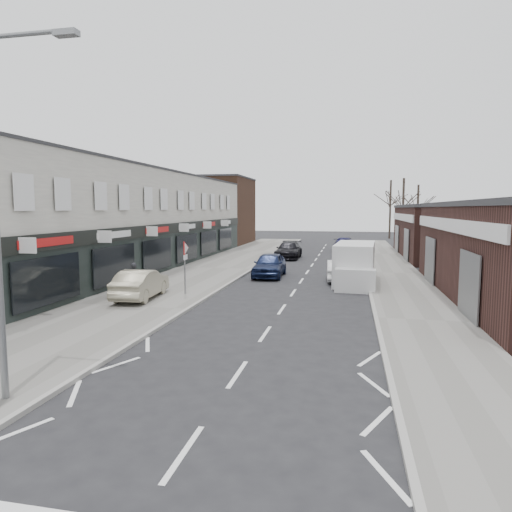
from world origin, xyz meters
The scene contains 19 objects.
ground centered at (0.00, 0.00, 0.00)m, with size 160.00×160.00×0.00m, color black.
pavement_left centered at (-6.75, 22.00, 0.06)m, with size 5.50×64.00×0.12m, color slate.
pavement_right centered at (5.75, 22.00, 0.06)m, with size 3.50×64.00×0.12m, color slate.
shop_terrace_left centered at (-13.50, 19.50, 3.55)m, with size 8.00×41.00×7.10m, color silver.
brick_block_far centered at (-13.50, 45.00, 4.00)m, with size 8.00×10.00×8.00m, color #462C1E.
right_unit_far centered at (12.50, 34.00, 2.25)m, with size 10.00×16.00×4.50m, color #3A1E1A.
tree_far_a centered at (9.00, 48.00, 0.00)m, with size 3.60×3.60×8.00m, color #382D26, non-canonical shape.
tree_far_b centered at (11.50, 54.00, 0.00)m, with size 3.60×3.60×7.50m, color #382D26, non-canonical shape.
tree_far_c centered at (8.50, 60.00, 0.00)m, with size 3.60×3.60×8.50m, color #382D26, non-canonical shape.
street_lamp centered at (-4.53, -0.80, 4.62)m, with size 2.23×0.22×8.00m.
warning_sign centered at (-5.16, 12.00, 2.20)m, with size 0.12×0.80×2.70m.
white_van centered at (3.16, 17.62, 1.12)m, with size 2.49×6.22×2.37m.
sedan_on_pavement centered at (-6.86, 10.50, 0.82)m, with size 1.47×4.22×1.39m, color #A09A80.
pedestrian centered at (-7.63, 11.35, 0.91)m, with size 0.58×0.38×1.59m, color black.
parked_car_left_a centered at (-2.20, 19.34, 0.77)m, with size 1.83×4.54×1.55m, color #131D3D.
parked_car_left_b centered at (-2.43, 30.37, 0.73)m, with size 2.03×5.00×1.45m, color black.
parked_car_right_a centered at (2.20, 18.55, 0.63)m, with size 1.34×3.85×1.27m, color silver.
parked_car_right_b centered at (3.06, 26.02, 0.68)m, with size 1.60×3.98×1.36m, color black.
parked_car_right_c centered at (2.30, 39.34, 0.69)m, with size 1.94×4.78×1.39m, color #151440.
Camera 1 is at (2.85, -9.36, 4.38)m, focal length 32.00 mm.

